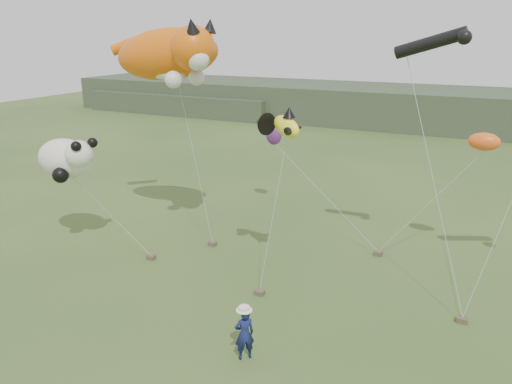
% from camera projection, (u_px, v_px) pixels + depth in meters
% --- Properties ---
extents(ground, '(120.00, 120.00, 0.00)m').
position_uv_depth(ground, '(247.00, 346.00, 16.41)').
color(ground, '#385123').
rests_on(ground, ground).
extents(headland, '(90.00, 13.00, 4.00)m').
position_uv_depth(headland, '(404.00, 107.00, 55.39)').
color(headland, '#2D3D28').
rests_on(headland, ground).
extents(festival_attendant, '(0.75, 0.74, 1.75)m').
position_uv_depth(festival_attendant, '(244.00, 334.00, 15.57)').
color(festival_attendant, '#141C4B').
rests_on(festival_attendant, ground).
extents(sandbag_anchors, '(13.56, 5.98, 0.19)m').
position_uv_depth(sandbag_anchors, '(285.00, 270.00, 21.46)').
color(sandbag_anchors, brown).
rests_on(sandbag_anchors, ground).
extents(cat_kite, '(6.99, 3.73, 3.08)m').
position_uv_depth(cat_kite, '(172.00, 54.00, 22.98)').
color(cat_kite, '#E2600B').
rests_on(cat_kite, ground).
extents(fish_kite, '(2.51, 1.62, 1.26)m').
position_uv_depth(fish_kite, '(277.00, 124.00, 19.17)').
color(fish_kite, '#FFF724').
rests_on(fish_kite, ground).
extents(panda_kite, '(3.29, 2.12, 2.04)m').
position_uv_depth(panda_kite, '(67.00, 158.00, 22.98)').
color(panda_kite, white).
rests_on(panda_kite, ground).
extents(misc_kites, '(12.03, 3.33, 2.07)m').
position_uv_depth(misc_kites, '(370.00, 138.00, 24.44)').
color(misc_kites, '#F65D1D').
rests_on(misc_kites, ground).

